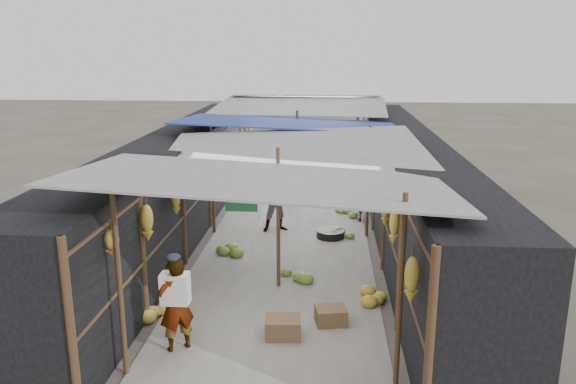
% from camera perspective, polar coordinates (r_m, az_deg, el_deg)
% --- Properties ---
extents(ground, '(80.00, 80.00, 0.00)m').
position_cam_1_polar(ground, '(7.87, -2.98, -18.47)').
color(ground, '#6B6356').
rests_on(ground, ground).
extents(aisle_slab, '(3.60, 16.00, 0.02)m').
position_cam_1_polar(aisle_slab, '(13.76, 0.32, -3.63)').
color(aisle_slab, '#9E998E').
rests_on(aisle_slab, ground).
extents(stall_left, '(1.40, 15.00, 2.30)m').
position_cam_1_polar(stall_left, '(13.89, -10.86, 1.16)').
color(stall_left, black).
rests_on(stall_left, ground).
extents(stall_right, '(1.40, 15.00, 2.30)m').
position_cam_1_polar(stall_right, '(13.55, 11.79, 0.78)').
color(stall_right, black).
rests_on(stall_right, ground).
extents(crate_near, '(0.54, 0.47, 0.29)m').
position_cam_1_polar(crate_near, '(9.15, 4.38, -12.46)').
color(crate_near, brown).
rests_on(crate_near, ground).
extents(crate_mid, '(0.56, 0.46, 0.32)m').
position_cam_1_polar(crate_mid, '(8.75, -0.51, -13.63)').
color(crate_mid, brown).
rests_on(crate_mid, ground).
extents(crate_back, '(0.49, 0.42, 0.28)m').
position_cam_1_polar(crate_back, '(15.87, -0.00, -0.67)').
color(crate_back, brown).
rests_on(crate_back, ground).
extents(black_basin, '(0.64, 0.64, 0.19)m').
position_cam_1_polar(black_basin, '(13.04, 4.33, -4.30)').
color(black_basin, black).
rests_on(black_basin, ground).
extents(vendor_elderly, '(0.62, 0.57, 1.42)m').
position_cam_1_polar(vendor_elderly, '(8.34, -11.31, -11.19)').
color(vendor_elderly, white).
rests_on(vendor_elderly, ground).
extents(shopper_blue, '(0.92, 0.81, 1.60)m').
position_cam_1_polar(shopper_blue, '(13.31, -0.96, -0.72)').
color(shopper_blue, '#214FA9').
rests_on(shopper_blue, ground).
extents(vendor_seated, '(0.33, 0.53, 0.79)m').
position_cam_1_polar(vendor_seated, '(14.27, 7.25, -1.47)').
color(vendor_seated, '#46413C').
rests_on(vendor_seated, ground).
extents(market_canopy, '(5.62, 15.20, 2.77)m').
position_cam_1_polar(market_canopy, '(13.56, 0.54, 6.49)').
color(market_canopy, brown).
rests_on(market_canopy, ground).
extents(hanging_bananas, '(3.95, 13.54, 0.83)m').
position_cam_1_polar(hanging_bananas, '(13.12, 0.97, 2.97)').
color(hanging_bananas, gold).
rests_on(hanging_bananas, ground).
extents(floor_bananas, '(3.94, 9.61, 0.34)m').
position_cam_1_polar(floor_bananas, '(13.84, 0.12, -2.94)').
color(floor_bananas, olive).
rests_on(floor_bananas, ground).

